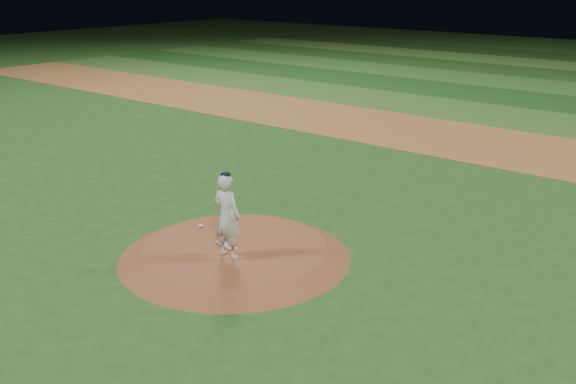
{
  "coord_description": "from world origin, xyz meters",
  "views": [
    {
      "loc": [
        9.81,
        -10.07,
        6.42
      ],
      "look_at": [
        0.0,
        2.0,
        1.1
      ],
      "focal_mm": 40.0,
      "sensor_mm": 36.0,
      "label": 1
    }
  ],
  "objects_px": {
    "rosin_bag": "(201,226)",
    "pitcher_on_mound": "(227,216)",
    "pitching_rubber": "(226,245)",
    "pitchers_mound": "(235,252)"
  },
  "relations": [
    {
      "from": "pitchers_mound",
      "to": "pitching_rubber",
      "type": "height_order",
      "value": "pitching_rubber"
    },
    {
      "from": "pitching_rubber",
      "to": "rosin_bag",
      "type": "xyz_separation_m",
      "value": [
        -1.36,
        0.46,
        0.02
      ]
    },
    {
      "from": "pitchers_mound",
      "to": "pitching_rubber",
      "type": "relative_size",
      "value": 8.21
    },
    {
      "from": "rosin_bag",
      "to": "pitcher_on_mound",
      "type": "relative_size",
      "value": 0.06
    },
    {
      "from": "pitching_rubber",
      "to": "pitcher_on_mound",
      "type": "relative_size",
      "value": 0.33
    },
    {
      "from": "pitchers_mound",
      "to": "pitcher_on_mound",
      "type": "bearing_deg",
      "value": -62.86
    },
    {
      "from": "pitchers_mound",
      "to": "rosin_bag",
      "type": "height_order",
      "value": "rosin_bag"
    },
    {
      "from": "rosin_bag",
      "to": "pitcher_on_mound",
      "type": "xyz_separation_m",
      "value": [
        1.81,
        -0.85,
        0.97
      ]
    },
    {
      "from": "pitchers_mound",
      "to": "pitching_rubber",
      "type": "distance_m",
      "value": 0.26
    },
    {
      "from": "pitching_rubber",
      "to": "rosin_bag",
      "type": "bearing_deg",
      "value": 171.31
    }
  ]
}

